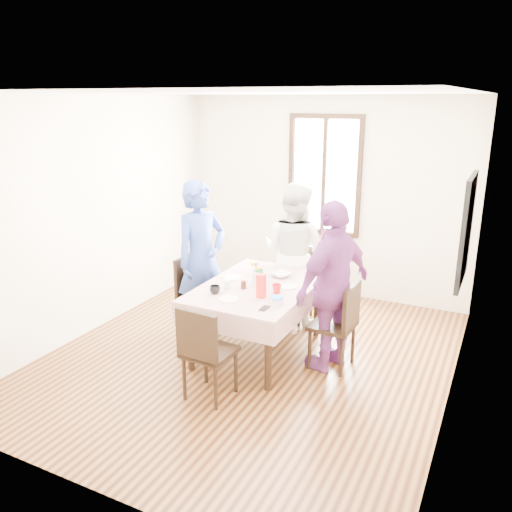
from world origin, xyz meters
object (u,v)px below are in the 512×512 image
chair_left (200,296)px  chair_near (210,351)px  chair_right (332,325)px  person_far (294,253)px  person_right (332,286)px  person_left (201,259)px  dining_table (258,319)px  chair_far (294,284)px

chair_left → chair_near: (0.82, -1.13, 0.00)m
chair_right → person_far: person_far is taller
person_right → chair_left: bearing=-72.1°
chair_left → person_left: bearing=90.5°
person_far → person_left: bearing=53.9°
person_left → chair_near: bearing=-123.4°
dining_table → chair_near: size_ratio=1.59×
dining_table → person_far: bearing=90.0°
chair_right → chair_near: same height
dining_table → person_left: 0.96m
chair_left → person_right: (1.61, -0.09, 0.41)m
person_right → person_far: bearing=-118.4°
person_far → person_right: bearing=137.7°
person_far → chair_near: bearing=97.3°
person_left → person_far: (0.79, 0.84, -0.05)m
chair_right → chair_far: same height
chair_left → person_far: (0.82, 0.84, 0.40)m
dining_table → person_left: bearing=170.3°
chair_right → person_left: 1.67m
person_left → dining_table: bearing=-78.1°
chair_right → person_left: (-1.61, 0.09, 0.44)m
chair_right → person_left: bearing=89.8°
chair_left → person_right: 1.67m
chair_left → chair_right: 1.63m
chair_right → person_right: bearing=93.1°
chair_right → person_right: size_ratio=0.52×
chair_left → person_left: (0.02, -0.00, 0.44)m
chair_right → person_right: 0.41m
dining_table → chair_far: chair_far is taller
person_right → chair_far: bearing=-119.0°
person_far → dining_table: bearing=97.3°
chair_left → chair_far: (0.82, 0.86, 0.00)m
chair_far → person_left: bearing=52.3°
person_far → chair_right: bearing=138.5°
person_far → chair_left: bearing=53.2°
chair_far → chair_near: 1.99m
dining_table → person_left: size_ratio=0.80×
person_left → chair_left: bearing=111.6°
chair_near → person_left: bearing=128.2°
chair_left → person_left: size_ratio=0.51×
person_right → chair_near: bearing=-16.2°
chair_right → person_right: person_right is taller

